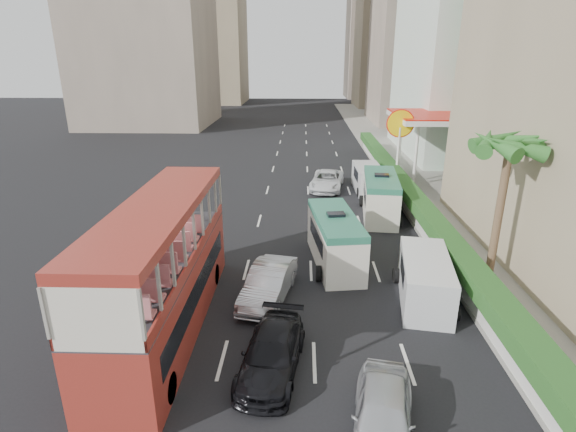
{
  "coord_description": "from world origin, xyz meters",
  "views": [
    {
      "loc": [
        -0.9,
        -14.92,
        9.96
      ],
      "look_at": [
        -1.5,
        4.0,
        3.2
      ],
      "focal_mm": 28.0,
      "sensor_mm": 36.0,
      "label": 1
    }
  ],
  "objects_px": {
    "van_asset": "(327,189)",
    "minibus_near": "(335,240)",
    "car_black": "(272,370)",
    "double_decker_bus": "(164,268)",
    "panel_van_near": "(425,280)",
    "palm_tree": "(499,214)",
    "car_silver_lane_a": "(269,299)",
    "minibus_far": "(380,196)",
    "panel_van_far": "(368,179)",
    "shell_station": "(431,147)"
  },
  "relations": [
    {
      "from": "panel_van_far",
      "to": "shell_station",
      "type": "distance_m",
      "value": 7.23
    },
    {
      "from": "van_asset",
      "to": "palm_tree",
      "type": "xyz_separation_m",
      "value": [
        6.71,
        -15.42,
        3.38
      ]
    },
    {
      "from": "minibus_far",
      "to": "palm_tree",
      "type": "relative_size",
      "value": 0.95
    },
    {
      "from": "car_black",
      "to": "shell_station",
      "type": "bearing_deg",
      "value": 72.97
    },
    {
      "from": "van_asset",
      "to": "minibus_near",
      "type": "relative_size",
      "value": 0.88
    },
    {
      "from": "panel_van_near",
      "to": "palm_tree",
      "type": "bearing_deg",
      "value": 34.45
    },
    {
      "from": "minibus_far",
      "to": "shell_station",
      "type": "height_order",
      "value": "shell_station"
    },
    {
      "from": "minibus_far",
      "to": "shell_station",
      "type": "relative_size",
      "value": 0.76
    },
    {
      "from": "double_decker_bus",
      "to": "shell_station",
      "type": "bearing_deg",
      "value": 55.18
    },
    {
      "from": "double_decker_bus",
      "to": "panel_van_far",
      "type": "xyz_separation_m",
      "value": [
        10.25,
        19.0,
        -1.56
      ]
    },
    {
      "from": "shell_station",
      "to": "car_silver_lane_a",
      "type": "bearing_deg",
      "value": -120.59
    },
    {
      "from": "double_decker_bus",
      "to": "car_silver_lane_a",
      "type": "relative_size",
      "value": 2.42
    },
    {
      "from": "minibus_far",
      "to": "panel_van_near",
      "type": "xyz_separation_m",
      "value": [
        0.18,
        -10.84,
        -0.38
      ]
    },
    {
      "from": "palm_tree",
      "to": "double_decker_bus",
      "type": "bearing_deg",
      "value": -163.84
    },
    {
      "from": "minibus_near",
      "to": "palm_tree",
      "type": "distance_m",
      "value": 7.56
    },
    {
      "from": "van_asset",
      "to": "minibus_near",
      "type": "bearing_deg",
      "value": -82.5
    },
    {
      "from": "panel_van_near",
      "to": "panel_van_far",
      "type": "distance_m",
      "value": 16.63
    },
    {
      "from": "car_black",
      "to": "minibus_near",
      "type": "xyz_separation_m",
      "value": [
        2.63,
        8.38,
        1.28
      ]
    },
    {
      "from": "minibus_far",
      "to": "palm_tree",
      "type": "xyz_separation_m",
      "value": [
        3.58,
        -9.21,
        2.04
      ]
    },
    {
      "from": "van_asset",
      "to": "panel_van_near",
      "type": "relative_size",
      "value": 1.05
    },
    {
      "from": "panel_van_near",
      "to": "panel_van_far",
      "type": "xyz_separation_m",
      "value": [
        -0.16,
        16.63,
        -0.0
      ]
    },
    {
      "from": "panel_van_near",
      "to": "palm_tree",
      "type": "xyz_separation_m",
      "value": [
        3.39,
        1.63,
        2.41
      ]
    },
    {
      "from": "minibus_far",
      "to": "panel_van_far",
      "type": "relative_size",
      "value": 1.26
    },
    {
      "from": "double_decker_bus",
      "to": "panel_van_far",
      "type": "height_order",
      "value": "double_decker_bus"
    },
    {
      "from": "car_silver_lane_a",
      "to": "van_asset",
      "type": "relative_size",
      "value": 0.89
    },
    {
      "from": "double_decker_bus",
      "to": "car_black",
      "type": "height_order",
      "value": "double_decker_bus"
    },
    {
      "from": "van_asset",
      "to": "panel_van_far",
      "type": "height_order",
      "value": "panel_van_far"
    },
    {
      "from": "panel_van_near",
      "to": "van_asset",
      "type": "bearing_deg",
      "value": 109.8
    },
    {
      "from": "palm_tree",
      "to": "minibus_near",
      "type": "bearing_deg",
      "value": 164.66
    },
    {
      "from": "minibus_far",
      "to": "panel_van_near",
      "type": "height_order",
      "value": "minibus_far"
    },
    {
      "from": "car_black",
      "to": "van_asset",
      "type": "height_order",
      "value": "van_asset"
    },
    {
      "from": "car_black",
      "to": "palm_tree",
      "type": "bearing_deg",
      "value": 41.74
    },
    {
      "from": "car_silver_lane_a",
      "to": "panel_van_near",
      "type": "bearing_deg",
      "value": 12.88
    },
    {
      "from": "car_black",
      "to": "minibus_far",
      "type": "xyz_separation_m",
      "value": [
        6.06,
        15.67,
        1.34
      ]
    },
    {
      "from": "double_decker_bus",
      "to": "car_silver_lane_a",
      "type": "height_order",
      "value": "double_decker_bus"
    },
    {
      "from": "car_silver_lane_a",
      "to": "minibus_far",
      "type": "bearing_deg",
      "value": 71.09
    },
    {
      "from": "van_asset",
      "to": "palm_tree",
      "type": "relative_size",
      "value": 0.8
    },
    {
      "from": "palm_tree",
      "to": "shell_station",
      "type": "distance_m",
      "value": 19.14
    },
    {
      "from": "car_black",
      "to": "van_asset",
      "type": "distance_m",
      "value": 22.07
    },
    {
      "from": "van_asset",
      "to": "panel_van_far",
      "type": "distance_m",
      "value": 3.33
    },
    {
      "from": "car_silver_lane_a",
      "to": "minibus_far",
      "type": "distance_m",
      "value": 12.83
    },
    {
      "from": "palm_tree",
      "to": "panel_van_near",
      "type": "bearing_deg",
      "value": -154.33
    },
    {
      "from": "double_decker_bus",
      "to": "panel_van_near",
      "type": "distance_m",
      "value": 10.79
    },
    {
      "from": "car_silver_lane_a",
      "to": "van_asset",
      "type": "xyz_separation_m",
      "value": [
        3.36,
        17.19,
        0.0
      ]
    },
    {
      "from": "car_silver_lane_a",
      "to": "panel_van_near",
      "type": "distance_m",
      "value": 6.75
    },
    {
      "from": "car_silver_lane_a",
      "to": "car_black",
      "type": "height_order",
      "value": "car_silver_lane_a"
    },
    {
      "from": "double_decker_bus",
      "to": "van_asset",
      "type": "distance_m",
      "value": 20.83
    },
    {
      "from": "van_asset",
      "to": "minibus_far",
      "type": "distance_m",
      "value": 7.08
    },
    {
      "from": "panel_van_far",
      "to": "shell_station",
      "type": "relative_size",
      "value": 0.6
    },
    {
      "from": "car_silver_lane_a",
      "to": "panel_van_near",
      "type": "height_order",
      "value": "panel_van_near"
    }
  ]
}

